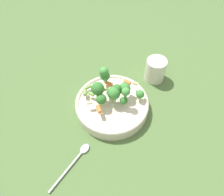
# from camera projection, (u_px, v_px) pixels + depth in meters

# --- Properties ---
(ground_plane) EXTENTS (3.00, 3.00, 0.00)m
(ground_plane) POSITION_uv_depth(u_px,v_px,m) (112.00, 109.00, 0.80)
(ground_plane) COLOR #4C6B38
(bowl) EXTENTS (0.26, 0.26, 0.05)m
(bowl) POSITION_uv_depth(u_px,v_px,m) (112.00, 105.00, 0.78)
(bowl) COLOR beige
(bowl) RESTS_ON ground_plane
(pasta_salad) EXTENTS (0.22, 0.17, 0.09)m
(pasta_salad) POSITION_uv_depth(u_px,v_px,m) (111.00, 88.00, 0.74)
(pasta_salad) COLOR #8CB766
(pasta_salad) RESTS_ON bowl
(cup) EXTENTS (0.08, 0.08, 0.09)m
(cup) POSITION_uv_depth(u_px,v_px,m) (155.00, 69.00, 0.86)
(cup) COLOR silver
(cup) RESTS_ON ground_plane
(spoon) EXTENTS (0.07, 0.18, 0.01)m
(spoon) POSITION_uv_depth(u_px,v_px,m) (77.00, 158.00, 0.68)
(spoon) COLOR silver
(spoon) RESTS_ON ground_plane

